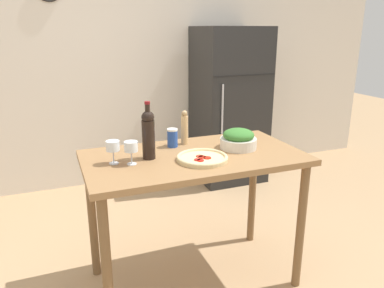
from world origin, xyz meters
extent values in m
plane|color=tan|center=(0.00, 0.00, 0.00)|extent=(14.00, 14.00, 0.00)
cube|color=silver|center=(0.00, 2.01, 1.30)|extent=(6.40, 0.06, 2.60)
cube|color=black|center=(1.06, 1.63, 0.85)|extent=(0.72, 0.66, 1.70)
cube|color=black|center=(1.06, 1.29, 1.22)|extent=(0.70, 0.01, 0.01)
cylinder|color=#B2B2B7|center=(0.81, 1.28, 0.76)|extent=(0.02, 0.02, 0.76)
cube|color=olive|center=(0.00, 0.00, 0.90)|extent=(1.37, 0.74, 0.04)
cylinder|color=brown|center=(-0.62, -0.31, 0.44)|extent=(0.06, 0.06, 0.88)
cylinder|color=brown|center=(0.62, -0.31, 0.44)|extent=(0.06, 0.06, 0.88)
cylinder|color=brown|center=(-0.62, 0.31, 0.44)|extent=(0.06, 0.06, 0.88)
cylinder|color=brown|center=(0.62, 0.31, 0.44)|extent=(0.06, 0.06, 0.88)
cylinder|color=black|center=(-0.28, 0.04, 1.03)|extent=(0.08, 0.08, 0.24)
sphere|color=black|center=(-0.28, 0.04, 1.17)|extent=(0.08, 0.08, 0.08)
cylinder|color=black|center=(-0.28, 0.04, 1.21)|extent=(0.03, 0.03, 0.08)
cylinder|color=maroon|center=(-0.28, 0.04, 1.26)|extent=(0.03, 0.03, 0.02)
cylinder|color=silver|center=(-0.40, -0.03, 0.92)|extent=(0.06, 0.06, 0.00)
cylinder|color=silver|center=(-0.40, -0.03, 0.96)|extent=(0.01, 0.01, 0.08)
cylinder|color=white|center=(-0.40, -0.03, 1.02)|extent=(0.08, 0.08, 0.06)
cylinder|color=maroon|center=(-0.40, -0.03, 1.00)|extent=(0.07, 0.07, 0.02)
cylinder|color=silver|center=(-0.50, 0.02, 0.92)|extent=(0.06, 0.06, 0.00)
cylinder|color=silver|center=(-0.50, 0.02, 0.96)|extent=(0.01, 0.01, 0.08)
cylinder|color=white|center=(-0.50, 0.02, 1.02)|extent=(0.08, 0.08, 0.06)
cylinder|color=maroon|center=(-0.50, 0.02, 1.00)|extent=(0.07, 0.07, 0.00)
cylinder|color=tan|center=(0.02, 0.24, 1.01)|extent=(0.05, 0.05, 0.20)
sphere|color=tan|center=(0.02, 0.24, 1.13)|extent=(0.04, 0.04, 0.04)
cylinder|color=silver|center=(0.32, 0.02, 0.95)|extent=(0.24, 0.24, 0.07)
ellipsoid|color=#38752D|center=(0.32, 0.02, 1.00)|extent=(0.20, 0.20, 0.08)
cylinder|color=#DBC189|center=(0.01, -0.11, 0.92)|extent=(0.31, 0.31, 0.02)
torus|color=#DBC189|center=(0.01, -0.11, 0.93)|extent=(0.31, 0.31, 0.02)
cylinder|color=red|center=(-0.03, -0.16, 0.93)|extent=(0.04, 0.04, 0.01)
cylinder|color=red|center=(0.00, -0.09, 0.93)|extent=(0.04, 0.04, 0.01)
cylinder|color=red|center=(0.01, -0.11, 0.93)|extent=(0.05, 0.05, 0.01)
cylinder|color=red|center=(-0.04, -0.15, 0.93)|extent=(0.04, 0.04, 0.01)
cylinder|color=red|center=(0.03, -0.14, 0.93)|extent=(0.05, 0.05, 0.01)
cylinder|color=#284CA3|center=(-0.07, 0.21, 0.97)|extent=(0.07, 0.07, 0.11)
cylinder|color=white|center=(-0.07, 0.21, 1.03)|extent=(0.07, 0.07, 0.01)
camera|label=1|loc=(-0.82, -2.06, 1.67)|focal=35.00mm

